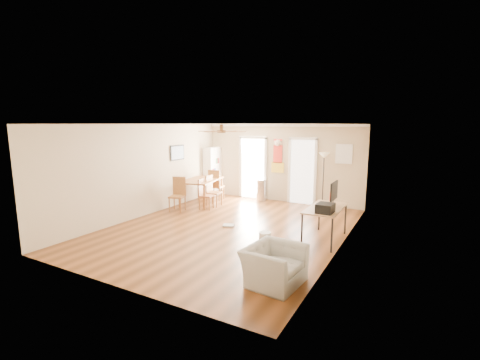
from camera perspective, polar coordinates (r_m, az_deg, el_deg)
The scene contains 29 objects.
floor at distance 8.48m, azimuth -1.97°, elevation -8.28°, with size 7.00×7.00×0.00m, color brown.
ceiling at distance 8.07m, azimuth -2.07°, elevation 9.58°, with size 5.50×7.00×0.00m, color silver, non-canonical shape.
wall_back at distance 11.30m, azimuth 7.09°, elevation 2.89°, with size 5.50×0.04×2.60m, color beige, non-canonical shape.
wall_front at distance 5.53m, azimuth -20.95°, elevation -4.64°, with size 5.50×0.04×2.60m, color beige, non-canonical shape.
wall_left at distance 9.85m, azimuth -15.91°, elevation 1.63°, with size 0.04×7.00×2.60m, color beige, non-canonical shape.
wall_right at distance 7.19m, azimuth 17.18°, elevation -1.26°, with size 0.04×7.00×2.60m, color beige, non-canonical shape.
crown_molding at distance 8.07m, azimuth -2.07°, elevation 9.29°, with size 5.50×7.00×0.08m, color white, non-canonical shape.
kitchen_doorway at distance 11.74m, azimuth 2.27°, elevation 1.97°, with size 0.90×0.10×2.10m, color white, non-canonical shape.
bathroom_doorway at distance 11.06m, azimuth 10.65°, elevation 1.35°, with size 0.80×0.10×2.10m, color white, non-canonical shape.
wall_decal at distance 11.30m, azimuth 6.49°, elevation 4.17°, with size 0.46×0.03×1.10m, color red.
ac_grille at distance 10.65m, azimuth 17.40°, elevation 4.29°, with size 0.50×0.04×0.60m, color white.
framed_poster at distance 10.83m, azimuth -10.71°, elevation 4.64°, with size 0.04×0.66×0.48m, color black.
ceiling_fan at distance 7.82m, azimuth -3.20°, elevation 8.32°, with size 1.24×1.24×0.20m, color #593819, non-canonical shape.
bookshelf at distance 12.26m, azimuth -4.65°, elevation 1.49°, with size 0.35×0.80×1.77m, color white, non-canonical shape.
dining_table at distance 11.05m, azimuth -6.60°, elevation -1.97°, with size 0.97×1.61×0.81m, color #965A30, non-canonical shape.
dining_chair_right_a at distance 10.66m, azimuth -4.46°, elevation -1.90°, with size 0.40×0.40×0.97m, color olive, non-canonical shape.
dining_chair_right_b at distance 10.30m, azimuth -5.81°, elevation -2.43°, with size 0.38×0.38×0.93m, color #985931, non-canonical shape.
dining_chair_near at distance 10.15m, azimuth -10.74°, elevation -2.49°, with size 0.42×0.42×1.02m, color olive, non-canonical shape.
dining_chair_far at distance 11.52m, azimuth -4.05°, elevation -0.82°, with size 0.43×0.43×1.06m, color #A87236, non-canonical shape.
trash_can at distance 11.37m, azimuth 3.69°, elevation -1.74°, with size 0.35×0.35×0.75m, color #BABABC.
torchiere_lamp at distance 10.63m, azimuth 14.07°, elevation -0.09°, with size 0.33×0.33×1.74m, color black, non-canonical shape.
computer_desk at distance 7.78m, azimuth 14.36°, elevation -7.30°, with size 0.71×1.42×0.76m, color tan, non-canonical shape.
imac at distance 7.77m, azimuth 15.81°, elevation -2.35°, with size 0.08×0.60×0.56m, color black, non-canonical shape.
keyboard at distance 7.80m, azimuth 13.63°, elevation -4.26°, with size 0.12×0.36×0.01m, color white.
printer at distance 7.20m, azimuth 14.42°, elevation -4.69°, with size 0.33×0.38×0.20m, color black.
orange_bottle at distance 8.30m, azimuth 15.37°, elevation -2.75°, with size 0.08×0.08×0.23m, color red.
wastebasket_a at distance 7.30m, azimuth 4.30°, elevation -10.05°, with size 0.26×0.26×0.30m, color white.
floor_cloth at distance 8.64m, azimuth -1.96°, elevation -7.79°, with size 0.29×0.22×0.04m, color #A8A8A2.
armchair at distance 5.65m, azimuth 5.86°, elevation -14.33°, with size 0.96×0.84×0.62m, color #A8A9A3.
Camera 1 is at (4.13, -6.94, 2.59)m, focal length 24.87 mm.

